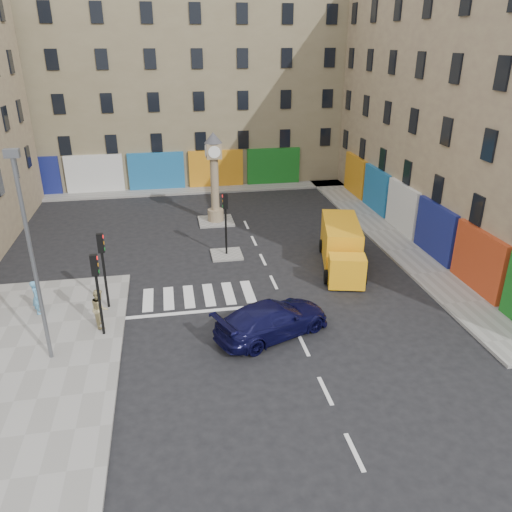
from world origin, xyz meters
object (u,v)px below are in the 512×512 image
object	(u,v)px
navy_sedan	(273,319)
pedestrian_tan	(100,308)
pedestrian_blue	(37,297)
traffic_light_island	(226,214)
traffic_light_left_far	(103,259)
yellow_van	(342,246)
traffic_light_left_near	(97,282)
clock_pillar	(214,172)
lamp_post	(31,250)

from	to	relation	value
navy_sedan	pedestrian_tan	xyz separation A→B (m)	(-7.32, 1.84, 0.28)
pedestrian_blue	traffic_light_island	bearing A→B (deg)	-66.98
traffic_light_left_far	yellow_van	size ratio (longest dim) A/B	0.56
pedestrian_blue	pedestrian_tan	distance (m)	3.42
traffic_light_island	traffic_light_left_far	bearing A→B (deg)	-139.40
navy_sedan	pedestrian_blue	bearing A→B (deg)	47.61
traffic_light_left_near	traffic_light_left_far	distance (m)	2.40
traffic_light_left_far	clock_pillar	bearing A→B (deg)	61.06
lamp_post	yellow_van	distance (m)	16.33
clock_pillar	navy_sedan	distance (m)	15.21
traffic_light_island	clock_pillar	xyz separation A→B (m)	(0.00, 6.00, 0.96)
traffic_light_island	navy_sedan	bearing A→B (deg)	-84.34
traffic_light_left_near	clock_pillar	size ratio (longest dim) A/B	0.61
traffic_light_left_near	lamp_post	size ratio (longest dim) A/B	0.45
pedestrian_blue	pedestrian_tan	xyz separation A→B (m)	(2.98, -1.67, 0.08)
traffic_light_left_far	yellow_van	distance (m)	12.94
traffic_light_island	lamp_post	xyz separation A→B (m)	(-8.20, -9.20, 2.20)
traffic_light_island	pedestrian_blue	xyz separation A→B (m)	(-9.42, -5.41, -1.63)
traffic_light_left_near	pedestrian_tan	xyz separation A→B (m)	(-0.14, 0.71, -1.58)
traffic_light_left_near	pedestrian_tan	bearing A→B (deg)	101.01
traffic_light_left_far	traffic_light_island	xyz separation A→B (m)	(6.30, 5.40, -0.03)
clock_pillar	traffic_light_island	bearing A→B (deg)	-90.00
traffic_light_island	pedestrian_tan	world-z (taller)	traffic_light_island
traffic_light_left_far	pedestrian_tan	distance (m)	2.32
lamp_post	clock_pillar	xyz separation A→B (m)	(8.20, 15.20, -1.24)
navy_sedan	pedestrian_tan	bearing A→B (deg)	52.33
lamp_post	pedestrian_tan	world-z (taller)	lamp_post
traffic_light_island	yellow_van	world-z (taller)	traffic_light_island
traffic_light_left_far	yellow_van	bearing A→B (deg)	13.25
navy_sedan	yellow_van	bearing A→B (deg)	-63.07
traffic_light_island	navy_sedan	size ratio (longest dim) A/B	0.71
lamp_post	pedestrian_tan	size ratio (longest dim) A/B	4.68
traffic_light_island	clock_pillar	bearing A→B (deg)	90.00
traffic_light_left_far	pedestrian_tan	world-z (taller)	traffic_light_left_far
yellow_van	pedestrian_blue	bearing A→B (deg)	-155.58
lamp_post	yellow_van	size ratio (longest dim) A/B	1.25
clock_pillar	pedestrian_blue	world-z (taller)	clock_pillar
traffic_light_left_far	clock_pillar	size ratio (longest dim) A/B	0.61
pedestrian_tan	navy_sedan	bearing A→B (deg)	-115.20
traffic_light_left_near	traffic_light_island	bearing A→B (deg)	51.07
navy_sedan	clock_pillar	bearing A→B (deg)	-20.18
clock_pillar	yellow_van	xyz separation A→B (m)	(6.22, -8.45, -2.40)
lamp_post	navy_sedan	bearing A→B (deg)	1.73
lamp_post	clock_pillar	world-z (taller)	lamp_post
traffic_light_island	traffic_light_left_near	bearing A→B (deg)	-128.93
traffic_light_left_near	pedestrian_tan	size ratio (longest dim) A/B	2.09
traffic_light_left_far	navy_sedan	bearing A→B (deg)	-26.14
traffic_light_left_near	yellow_van	distance (m)	13.69
pedestrian_blue	clock_pillar	bearing A→B (deg)	-46.42
navy_sedan	pedestrian_tan	distance (m)	7.56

